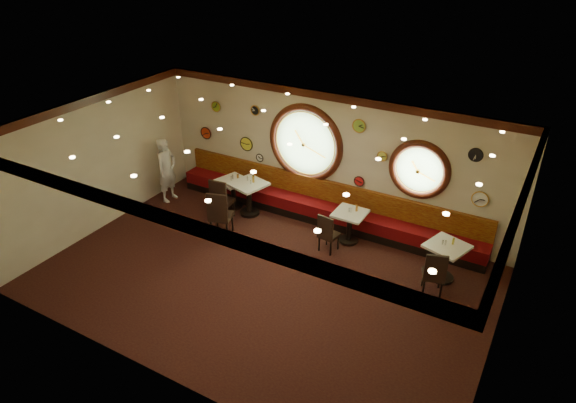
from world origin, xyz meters
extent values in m
cube|color=black|center=(0.00, 0.00, 0.00)|extent=(9.00, 6.00, 0.00)
cube|color=gold|center=(0.00, 0.00, 3.20)|extent=(9.00, 6.00, 0.02)
cube|color=beige|center=(0.00, 3.00, 1.60)|extent=(9.00, 0.02, 3.20)
cube|color=beige|center=(0.00, -3.00, 1.60)|extent=(9.00, 0.02, 3.20)
cube|color=beige|center=(-4.50, 0.00, 1.60)|extent=(0.02, 6.00, 3.20)
cube|color=beige|center=(4.50, 0.00, 1.60)|extent=(0.02, 6.00, 3.20)
cube|color=#39140A|center=(0.00, 2.95, 3.11)|extent=(9.00, 0.10, 0.18)
cube|color=#39140A|center=(0.00, -2.95, 3.11)|extent=(9.00, 0.10, 0.18)
cube|color=#39140A|center=(-4.45, 0.00, 3.11)|extent=(0.10, 6.00, 0.18)
cube|color=#39140A|center=(4.45, 0.00, 3.11)|extent=(0.10, 6.00, 0.18)
cube|color=black|center=(0.00, 2.72, 0.10)|extent=(8.00, 0.55, 0.20)
cube|color=#57070C|center=(0.00, 2.72, 0.35)|extent=(8.00, 0.55, 0.30)
cube|color=#621207|center=(0.00, 2.94, 0.75)|extent=(8.00, 0.10, 0.55)
cylinder|color=#80AE68|center=(-0.60, 3.00, 1.85)|extent=(1.66, 0.02, 1.66)
torus|color=#39140A|center=(-0.60, 2.98, 1.85)|extent=(1.98, 0.18, 1.98)
torus|color=gold|center=(-0.60, 2.95, 1.85)|extent=(1.61, 0.03, 1.61)
cylinder|color=#80AE68|center=(2.20, 3.00, 1.80)|extent=(1.10, 0.02, 1.10)
torus|color=#39140A|center=(2.20, 2.98, 1.80)|extent=(1.38, 0.18, 1.38)
torus|color=gold|center=(2.20, 2.95, 1.80)|extent=(1.09, 0.03, 1.09)
cylinder|color=red|center=(-3.60, 2.96, 1.55)|extent=(0.32, 0.03, 0.32)
cylinder|color=red|center=(0.85, 2.96, 1.20)|extent=(0.24, 0.03, 0.24)
cylinder|color=white|center=(3.55, 2.96, 1.45)|extent=(0.34, 0.03, 0.34)
cylinder|color=black|center=(-2.00, 2.96, 2.45)|extent=(0.24, 0.03, 0.24)
cylinder|color=#F0EE50|center=(1.35, 2.96, 1.95)|extent=(0.22, 0.03, 0.22)
cylinder|color=#87BB3A|center=(0.75, 2.96, 2.55)|extent=(0.30, 0.03, 0.30)
cylinder|color=white|center=(-1.90, 2.96, 1.20)|extent=(0.20, 0.03, 0.20)
cylinder|color=#8BB424|center=(-3.20, 2.96, 2.35)|extent=(0.26, 0.03, 0.26)
cylinder|color=yellow|center=(-2.30, 2.96, 1.50)|extent=(0.36, 0.03, 0.36)
cylinder|color=black|center=(3.30, 2.96, 2.40)|extent=(0.28, 0.03, 0.28)
cylinder|color=black|center=(-2.28, 2.24, 0.03)|extent=(0.44, 0.44, 0.06)
cylinder|color=black|center=(-2.28, 2.24, 0.38)|extent=(0.12, 0.12, 0.71)
cube|color=white|center=(-2.28, 2.24, 0.75)|extent=(0.88, 0.88, 0.05)
cylinder|color=black|center=(-1.73, 2.14, 0.03)|extent=(0.50, 0.50, 0.07)
cylinder|color=black|center=(-1.73, 2.14, 0.43)|extent=(0.14, 0.14, 0.79)
cube|color=white|center=(-1.73, 2.14, 0.84)|extent=(0.97, 0.97, 0.06)
cylinder|color=black|center=(0.98, 2.20, 0.03)|extent=(0.44, 0.44, 0.06)
cylinder|color=black|center=(0.98, 2.20, 0.38)|extent=(0.12, 0.12, 0.70)
cube|color=white|center=(0.98, 2.20, 0.75)|extent=(0.71, 0.71, 0.05)
cylinder|color=black|center=(3.24, 1.86, 0.03)|extent=(0.47, 0.47, 0.06)
cylinder|color=black|center=(3.24, 1.86, 0.41)|extent=(0.13, 0.13, 0.75)
cube|color=white|center=(3.24, 1.86, 0.80)|extent=(0.95, 0.95, 0.05)
cube|color=black|center=(-2.17, 1.64, 0.47)|extent=(0.51, 0.51, 0.08)
cube|color=black|center=(-2.15, 1.44, 0.81)|extent=(0.47, 0.10, 0.61)
cube|color=black|center=(-1.76, 1.01, 0.49)|extent=(0.61, 0.61, 0.09)
cube|color=black|center=(-1.70, 0.81, 0.86)|extent=(0.49, 0.20, 0.64)
cube|color=black|center=(0.73, 1.65, 0.39)|extent=(0.45, 0.45, 0.07)
cube|color=black|center=(0.70, 1.48, 0.68)|extent=(0.40, 0.11, 0.51)
cube|color=black|center=(3.16, 1.31, 0.42)|extent=(0.53, 0.53, 0.07)
cube|color=black|center=(3.22, 1.14, 0.73)|extent=(0.42, 0.19, 0.55)
cylinder|color=silver|center=(-2.31, 2.29, 0.83)|extent=(0.04, 0.04, 0.11)
cylinder|color=silver|center=(-1.83, 2.25, 0.92)|extent=(0.04, 0.04, 0.10)
cylinder|color=#B7B8BC|center=(0.94, 2.21, 0.82)|extent=(0.04, 0.04, 0.10)
cylinder|color=silver|center=(3.15, 1.85, 0.87)|extent=(0.03, 0.03, 0.09)
cylinder|color=silver|center=(-2.29, 2.21, 0.83)|extent=(0.04, 0.04, 0.11)
cylinder|color=silver|center=(-1.65, 2.13, 0.92)|extent=(0.03, 0.03, 0.09)
cylinder|color=silver|center=(0.98, 2.22, 0.83)|extent=(0.04, 0.04, 0.11)
cylinder|color=silver|center=(3.20, 1.85, 0.88)|extent=(0.04, 0.04, 0.10)
cylinder|color=#C67D2E|center=(-2.14, 2.29, 0.86)|extent=(0.05, 0.05, 0.17)
cylinder|color=gold|center=(-1.65, 2.24, 0.96)|extent=(0.06, 0.06, 0.18)
cylinder|color=orange|center=(1.07, 2.33, 0.86)|extent=(0.06, 0.06, 0.18)
cylinder|color=gold|center=(3.33, 1.95, 0.90)|extent=(0.04, 0.04, 0.14)
imported|color=silver|center=(-4.00, 1.74, 0.86)|extent=(0.42, 0.64, 1.72)
camera|label=1|loc=(4.71, -7.21, 6.55)|focal=32.00mm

